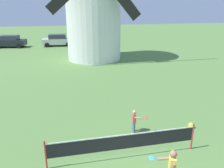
{
  "coord_description": "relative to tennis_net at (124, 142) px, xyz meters",
  "views": [
    {
      "loc": [
        -2.14,
        -4.97,
        5.33
      ],
      "look_at": [
        -0.22,
        3.85,
        2.21
      ],
      "focal_mm": 36.77,
      "sensor_mm": 36.0,
      "label": 1
    }
  ],
  "objects": [
    {
      "name": "tennis_net",
      "position": [
        0.0,
        0.0,
        0.0
      ],
      "size": [
        5.5,
        0.06,
        1.1
      ],
      "color": "red",
      "rests_on": "ground_plane"
    },
    {
      "name": "player_far",
      "position": [
        0.95,
        1.67,
        -0.09
      ],
      "size": [
        0.65,
        0.52,
        1.05
      ],
      "color": "slate",
      "rests_on": "ground_plane"
    },
    {
      "name": "stray_ball",
      "position": [
        3.58,
        1.46,
        -0.56
      ],
      "size": [
        0.26,
        0.26,
        0.26
      ],
      "primitive_type": "sphere",
      "color": "yellow",
      "rests_on": "ground_plane"
    },
    {
      "name": "parked_car_black",
      "position": [
        -8.6,
        25.62,
        0.12
      ],
      "size": [
        4.19,
        2.36,
        1.56
      ],
      "color": "#1E232D",
      "rests_on": "ground_plane"
    },
    {
      "name": "parked_car_silver",
      "position": [
        -2.47,
        25.4,
        0.12
      ],
      "size": [
        4.09,
        1.98,
        1.56
      ],
      "color": "silver",
      "rests_on": "ground_plane"
    },
    {
      "name": "parked_car_blue",
      "position": [
        2.85,
        25.42,
        0.12
      ],
      "size": [
        4.37,
        1.94,
        1.56
      ],
      "color": "#334C99",
      "rests_on": "ground_plane"
    }
  ]
}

